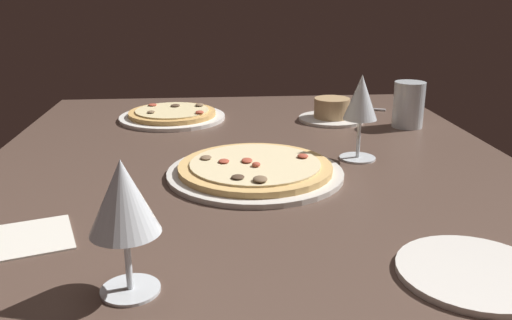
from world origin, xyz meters
The scene contains 10 objects.
dining_table centered at (0.00, 0.00, 2.00)cm, with size 150.00×110.00×4.00cm, color brown.
pizza_main centered at (0.66, 0.34, 5.18)cm, with size 33.69×33.69×3.40cm.
pizza_side centered at (-46.29, -18.57, 5.15)cm, with size 28.35×28.35×3.32cm.
ramekin_on_saucer centered at (-41.34, 24.01, 6.37)cm, with size 17.49×17.49×6.02cm.
wine_glass_far centered at (40.20, -18.24, 15.73)cm, with size 8.28×8.28×16.60cm.
wine_glass_near centered at (-7.85, 22.21, 16.32)cm, with size 7.50×7.50×17.70cm.
water_glass centered at (-33.01, 41.83, 9.12)cm, with size 7.77×7.77×11.55cm.
side_plate centered at (40.16, 24.34, 4.45)cm, with size 19.38×19.38×0.90cm, color silver.
paper_menu centered at (25.70, -37.16, 4.15)cm, with size 12.21×17.05×0.30cm, color silver.
spoon centered at (-53.94, 34.36, 4.46)cm, with size 6.55×11.16×1.00cm.
Camera 1 is at (97.79, -8.08, 38.99)cm, focal length 37.97 mm.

